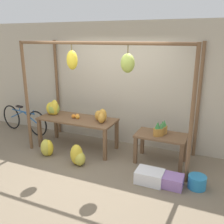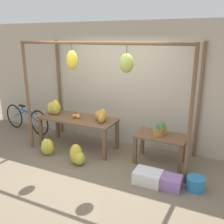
{
  "view_description": "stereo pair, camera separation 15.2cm",
  "coord_description": "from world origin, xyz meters",
  "views": [
    {
      "loc": [
        2.08,
        -3.76,
        2.46
      ],
      "look_at": [
        0.1,
        0.79,
        0.96
      ],
      "focal_mm": 40.0,
      "sensor_mm": 36.0,
      "label": 1
    },
    {
      "loc": [
        2.22,
        -3.69,
        2.46
      ],
      "look_at": [
        0.1,
        0.79,
        0.96
      ],
      "focal_mm": 40.0,
      "sensor_mm": 36.0,
      "label": 2
    }
  ],
  "objects": [
    {
      "name": "shop_wall_back",
      "position": [
        0.0,
        1.54,
        1.4
      ],
      "size": [
        8.0,
        0.08,
        2.8
      ],
      "color": "#B2A893",
      "rests_on": "ground_plane"
    },
    {
      "name": "stall_awning",
      "position": [
        0.03,
        0.61,
        1.65
      ],
      "size": [
        3.53,
        1.27,
        2.39
      ],
      "color": "brown",
      "rests_on": "ground_plane"
    },
    {
      "name": "fruit_crate_white",
      "position": [
        1.14,
        0.05,
        0.11
      ],
      "size": [
        0.48,
        0.35,
        0.22
      ],
      "color": "silver",
      "rests_on": "ground_plane"
    },
    {
      "name": "pineapple_cluster",
      "position": [
        1.12,
        0.84,
        0.72
      ],
      "size": [
        0.23,
        0.33,
        0.29
      ],
      "color": "#A3702D",
      "rests_on": "display_table_side"
    },
    {
      "name": "parked_bicycle",
      "position": [
        -2.59,
        1.07,
        0.35
      ],
      "size": [
        1.69,
        0.29,
        0.72
      ],
      "color": "black",
      "rests_on": "ground_plane"
    },
    {
      "name": "banana_pile_ground_left",
      "position": [
        -1.17,
        0.19,
        0.17
      ],
      "size": [
        0.33,
        0.35,
        0.37
      ],
      "color": "yellow",
      "rests_on": "ground_plane"
    },
    {
      "name": "banana_pile_ground_right",
      "position": [
        -0.34,
        0.09,
        0.19
      ],
      "size": [
        0.4,
        0.33,
        0.43
      ],
      "color": "gold",
      "rests_on": "ground_plane"
    },
    {
      "name": "orange_pile",
      "position": [
        -0.76,
        0.78,
        0.76
      ],
      "size": [
        0.2,
        0.15,
        0.09
      ],
      "color": "orange",
      "rests_on": "display_table_main"
    },
    {
      "name": "banana_pile_on_table",
      "position": [
        -1.4,
        0.8,
        0.87
      ],
      "size": [
        0.36,
        0.29,
        0.36
      ],
      "color": "gold",
      "rests_on": "display_table_main"
    },
    {
      "name": "papaya_pile",
      "position": [
        -0.16,
        0.79,
        0.84
      ],
      "size": [
        0.34,
        0.34,
        0.29
      ],
      "color": "gold",
      "rests_on": "display_table_main"
    },
    {
      "name": "fruit_crate_purple",
      "position": [
        1.5,
        0.08,
        0.1
      ],
      "size": [
        0.43,
        0.32,
        0.2
      ],
      "color": "#9970B7",
      "rests_on": "ground_plane"
    },
    {
      "name": "blue_bucket",
      "position": [
        1.92,
        0.2,
        0.11
      ],
      "size": [
        0.3,
        0.3,
        0.22
      ],
      "color": "teal",
      "rests_on": "ground_plane"
    },
    {
      "name": "display_table_main",
      "position": [
        -0.75,
        0.79,
        0.62
      ],
      "size": [
        1.76,
        0.72,
        0.71
      ],
      "color": "brown",
      "rests_on": "ground_plane"
    },
    {
      "name": "display_table_side",
      "position": [
        1.13,
        0.86,
        0.48
      ],
      "size": [
        1.0,
        0.58,
        0.6
      ],
      "color": "brown",
      "rests_on": "ground_plane"
    },
    {
      "name": "ground_plane",
      "position": [
        0.0,
        0.0,
        0.0
      ],
      "size": [
        20.0,
        20.0,
        0.0
      ],
      "primitive_type": "plane",
      "color": "#756651"
    }
  ]
}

